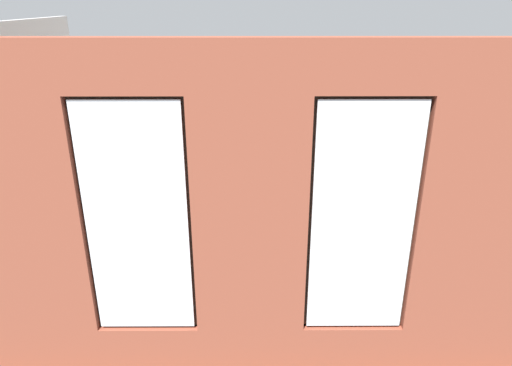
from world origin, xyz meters
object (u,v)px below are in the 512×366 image
at_px(remote_black, 253,207).
at_px(potted_plant_foreground_right, 111,170).
at_px(couch_left, 441,247).
at_px(potted_plant_by_left_couch, 384,200).
at_px(candle_jar, 265,208).
at_px(tv_flatscreen, 34,204).
at_px(couch_by_window, 254,308).
at_px(remote_silver, 292,206).
at_px(table_plant_small, 273,208).
at_px(media_console, 42,247).
at_px(potted_plant_between_couches, 389,284).
at_px(potted_plant_corner_near_left, 399,157).
at_px(cup_ceramic, 235,212).
at_px(potted_plant_beside_window_right, 39,289).
at_px(potted_plant_near_tv, 44,254).
at_px(papasan_chair, 201,176).
at_px(coffee_table, 265,214).

bearing_deg(remote_black, potted_plant_foreground_right, -168.99).
distance_m(couch_left, potted_plant_by_left_couch, 1.50).
xyz_separation_m(candle_jar, tv_flatscreen, (3.15, 0.78, 0.43)).
bearing_deg(couch_by_window, remote_silver, -103.83).
bearing_deg(table_plant_small, remote_black, -36.48).
bearing_deg(table_plant_small, media_console, 11.39).
distance_m(potted_plant_between_couches, potted_plant_corner_near_left, 4.11).
distance_m(couch_left, remote_silver, 2.25).
bearing_deg(candle_jar, cup_ceramic, 15.05).
bearing_deg(potted_plant_between_couches, potted_plant_beside_window_right, 2.47).
relative_size(media_console, potted_plant_near_tv, 0.92).
bearing_deg(papasan_chair, table_plant_small, 128.85).
relative_size(media_console, papasan_chair, 0.98).
bearing_deg(couch_left, media_console, -94.29).
xyz_separation_m(couch_left, media_console, (5.54, -0.18, -0.08)).
height_order(couch_left, coffee_table, couch_left).
bearing_deg(candle_jar, potted_plant_foreground_right, -29.87).
bearing_deg(remote_silver, coffee_table, 18.23).
bearing_deg(potted_plant_between_couches, table_plant_small, -61.02).
xyz_separation_m(remote_silver, potted_plant_foreground_right, (3.28, -1.49, 0.07)).
height_order(cup_ceramic, media_console, cup_ceramic).
bearing_deg(table_plant_small, papasan_chair, -51.15).
distance_m(remote_silver, potted_plant_by_left_couch, 1.60).
xyz_separation_m(papasan_chair, potted_plant_by_left_couch, (-3.15, 0.98, -0.06)).
bearing_deg(coffee_table, papasan_chair, -51.52).
bearing_deg(couch_by_window, candle_jar, -94.34).
height_order(tv_flatscreen, potted_plant_beside_window_right, tv_flatscreen).
height_order(remote_black, potted_plant_between_couches, potted_plant_between_couches).
bearing_deg(couch_by_window, potted_plant_near_tv, -11.28).
height_order(candle_jar, potted_plant_foreground_right, potted_plant_foreground_right).
relative_size(coffee_table, remote_silver, 9.09).
height_order(potted_plant_corner_near_left, potted_plant_near_tv, potted_plant_corner_near_left).
height_order(couch_by_window, remote_black, couch_by_window).
bearing_deg(media_console, cup_ceramic, -166.24).
xyz_separation_m(couch_by_window, potted_plant_between_couches, (-1.46, -0.05, 0.28)).
bearing_deg(potted_plant_near_tv, papasan_chair, -113.98).
relative_size(table_plant_small, potted_plant_by_left_couch, 0.32).
height_order(cup_ceramic, tv_flatscreen, tv_flatscreen).
xyz_separation_m(table_plant_small, potted_plant_corner_near_left, (-2.42, -1.81, 0.21)).
bearing_deg(coffee_table, potted_plant_between_couches, 119.89).
relative_size(cup_ceramic, table_plant_small, 0.52).
bearing_deg(tv_flatscreen, potted_plant_between_couches, 161.86).
distance_m(papasan_chair, potted_plant_foreground_right, 1.70).
xyz_separation_m(remote_black, potted_plant_beside_window_right, (2.23, 2.50, 0.23)).
xyz_separation_m(couch_left, table_plant_small, (2.27, -0.84, 0.20)).
bearing_deg(potted_plant_by_left_couch, media_console, 13.84).
height_order(couch_by_window, papasan_chair, couch_by_window).
xyz_separation_m(couch_left, tv_flatscreen, (5.54, -0.18, 0.57)).
distance_m(remote_black, potted_plant_beside_window_right, 3.36).
relative_size(couch_left, papasan_chair, 1.75).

